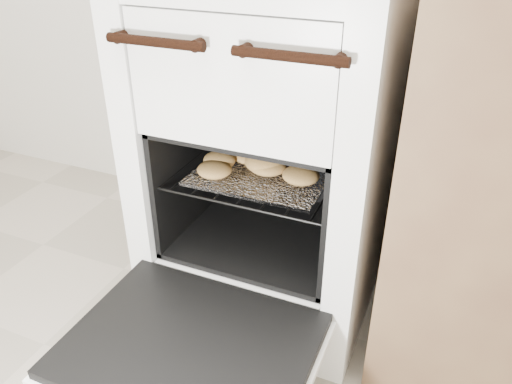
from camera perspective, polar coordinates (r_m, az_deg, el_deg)
stove at (r=1.33m, az=2.42°, el=4.60°), size 0.58×0.65×0.90m
oven_door at (r=1.11m, az=-7.49°, el=-17.19°), size 0.53×0.41×0.04m
oven_rack at (r=1.29m, az=1.37°, el=2.54°), size 0.43×0.41×0.01m
foil_sheet at (r=1.27m, az=1.04°, el=2.41°), size 0.33×0.29×0.01m
baked_rolls at (r=1.25m, az=-0.04°, el=3.19°), size 0.33×0.21×0.05m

